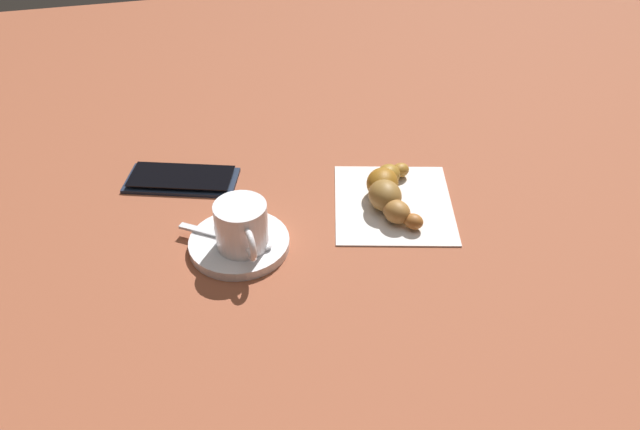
% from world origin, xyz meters
% --- Properties ---
extents(ground_plane, '(1.80, 1.80, 0.00)m').
position_xyz_m(ground_plane, '(0.00, 0.00, 0.00)').
color(ground_plane, brown).
extents(saucer, '(0.12, 0.12, 0.01)m').
position_xyz_m(saucer, '(0.11, 0.00, 0.01)').
color(saucer, white).
rests_on(saucer, ground).
extents(espresso_cup, '(0.06, 0.09, 0.06)m').
position_xyz_m(espresso_cup, '(0.11, 0.01, 0.04)').
color(espresso_cup, white).
rests_on(espresso_cup, saucer).
extents(teaspoon, '(0.11, 0.08, 0.01)m').
position_xyz_m(teaspoon, '(0.11, 0.00, 0.01)').
color(teaspoon, silver).
rests_on(teaspoon, saucer).
extents(sugar_packet, '(0.06, 0.03, 0.01)m').
position_xyz_m(sugar_packet, '(0.11, -0.03, 0.01)').
color(sugar_packet, tan).
rests_on(sugar_packet, saucer).
extents(napkin, '(0.19, 0.20, 0.00)m').
position_xyz_m(napkin, '(-0.09, -0.04, 0.00)').
color(napkin, silver).
rests_on(napkin, ground).
extents(croissant, '(0.08, 0.14, 0.04)m').
position_xyz_m(croissant, '(-0.09, -0.04, 0.02)').
color(croissant, olive).
rests_on(croissant, napkin).
extents(cell_phone, '(0.16, 0.11, 0.01)m').
position_xyz_m(cell_phone, '(0.17, -0.16, 0.01)').
color(cell_phone, '#192235').
rests_on(cell_phone, ground).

